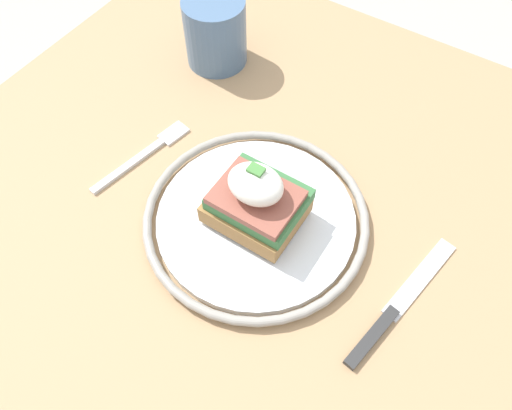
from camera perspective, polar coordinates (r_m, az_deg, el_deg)
The scene contains 6 objects.
dining_table at distance 0.65m, azimuth 0.46°, elevation -11.68°, with size 0.89×0.89×0.77m.
plate at distance 0.55m, azimuth 0.00°, elevation -1.54°, with size 0.25×0.25×0.02m.
sandwich at distance 0.52m, azimuth 0.09°, elevation 0.54°, with size 0.10×0.08×0.08m.
fork at distance 0.63m, azimuth -12.50°, elevation 5.78°, with size 0.04×0.14×0.00m.
knife at distance 0.53m, azimuth 15.45°, elevation -11.55°, with size 0.05×0.18×0.01m.
cup at distance 0.71m, azimuth -4.68°, elevation 19.20°, with size 0.08×0.08×0.09m.
Camera 1 is at (0.12, -0.20, 1.25)m, focal length 35.00 mm.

